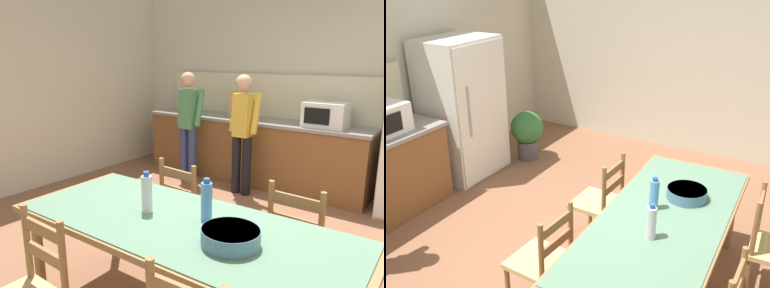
{
  "view_description": "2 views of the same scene",
  "coord_description": "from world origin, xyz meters",
  "views": [
    {
      "loc": [
        1.39,
        -2.39,
        1.74
      ],
      "look_at": [
        -0.5,
        0.12,
        1.0
      ],
      "focal_mm": 35.0,
      "sensor_mm": 36.0,
      "label": 1
    },
    {
      "loc": [
        -2.74,
        -1.6,
        2.56
      ],
      "look_at": [
        0.13,
        0.01,
        1.19
      ],
      "focal_mm": 42.0,
      "sensor_mm": 36.0,
      "label": 2
    }
  ],
  "objects": [
    {
      "name": "bottle_off_centre",
      "position": [
        0.18,
        -0.63,
        0.88
      ],
      "size": [
        0.07,
        0.07,
        0.27
      ],
      "color": "#4C8ED6",
      "rests_on": "dining_table"
    },
    {
      "name": "wall_back",
      "position": [
        0.0,
        2.66,
        1.45
      ],
      "size": [
        6.52,
        0.12,
        2.9
      ],
      "primitive_type": "cube",
      "color": "beige",
      "rests_on": "ground"
    },
    {
      "name": "serving_bowl",
      "position": [
        0.46,
        -0.8,
        0.81
      ],
      "size": [
        0.32,
        0.32,
        0.09
      ],
      "color": "slate",
      "rests_on": "dining_table"
    },
    {
      "name": "wall_left",
      "position": [
        -3.26,
        0.0,
        1.45
      ],
      "size": [
        0.12,
        5.2,
        2.9
      ],
      "primitive_type": "cube",
      "color": "beige",
      "rests_on": "ground"
    },
    {
      "name": "chair_side_far_left",
      "position": [
        -0.45,
        -0.0,
        0.44
      ],
      "size": [
        0.45,
        0.43,
        0.91
      ],
      "rotation": [
        0.0,
        0.0,
        3.07
      ],
      "color": "olive",
      "rests_on": "ground"
    },
    {
      "name": "microwave",
      "position": [
        -0.02,
        2.21,
        1.05
      ],
      "size": [
        0.5,
        0.39,
        0.3
      ],
      "color": "white",
      "rests_on": "kitchen_counter"
    },
    {
      "name": "bottle_near_centre",
      "position": [
        -0.21,
        -0.75,
        0.88
      ],
      "size": [
        0.07,
        0.07,
        0.27
      ],
      "color": "silver",
      "rests_on": "dining_table"
    },
    {
      "name": "dining_table",
      "position": [
        0.07,
        -0.74,
        0.68
      ],
      "size": [
        2.23,
        0.96,
        0.76
      ],
      "rotation": [
        0.0,
        0.0,
        0.02
      ],
      "color": "olive",
      "rests_on": "ground"
    },
    {
      "name": "ground_plane",
      "position": [
        0.0,
        0.0,
        0.0
      ],
      "size": [
        8.32,
        8.32,
        0.0
      ],
      "primitive_type": "plane",
      "color": "brown"
    },
    {
      "name": "person_at_counter",
      "position": [
        -0.88,
        1.69,
        0.86
      ],
      "size": [
        0.38,
        0.27,
        1.53
      ],
      "rotation": [
        0.0,
        0.0,
        1.57
      ],
      "color": "black",
      "rests_on": "ground"
    },
    {
      "name": "chair_side_far_right",
      "position": [
        0.55,
        0.02,
        0.44
      ],
      "size": [
        0.43,
        0.42,
        0.91
      ],
      "rotation": [
        0.0,
        0.0,
        3.1
      ],
      "color": "olive",
      "rests_on": "ground"
    },
    {
      "name": "person_at_sink",
      "position": [
        -1.75,
        1.71,
        0.87
      ],
      "size": [
        0.39,
        0.27,
        1.54
      ],
      "rotation": [
        0.0,
        0.0,
        1.57
      ],
      "color": "navy",
      "rests_on": "ground"
    },
    {
      "name": "counter_splashback",
      "position": [
        -1.04,
        2.54,
        1.2
      ],
      "size": [
        3.19,
        0.03,
        0.6
      ],
      "primitive_type": "cube",
      "color": "beige",
      "rests_on": "kitchen_counter"
    },
    {
      "name": "kitchen_counter",
      "position": [
        -1.04,
        2.23,
        0.45
      ],
      "size": [
        3.23,
        0.66,
        0.9
      ],
      "color": "brown",
      "rests_on": "ground"
    },
    {
      "name": "paper_bag",
      "position": [
        -1.25,
        2.2,
        1.08
      ],
      "size": [
        0.24,
        0.16,
        0.36
      ],
      "primitive_type": "cube",
      "color": "tan",
      "rests_on": "kitchen_counter"
    }
  ]
}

